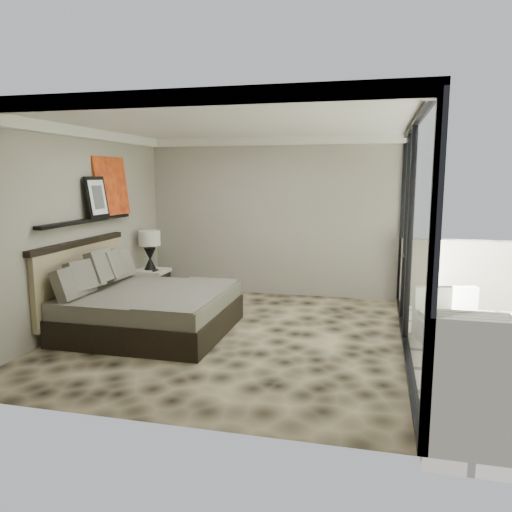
% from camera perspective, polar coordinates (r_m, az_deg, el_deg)
% --- Properties ---
extents(floor, '(5.00, 5.00, 0.00)m').
position_cam_1_polar(floor, '(6.84, -2.64, -9.03)').
color(floor, black).
rests_on(floor, ground).
extents(ceiling, '(4.50, 5.00, 0.02)m').
position_cam_1_polar(ceiling, '(6.53, -2.83, 14.92)').
color(ceiling, silver).
rests_on(ceiling, back_wall).
extents(back_wall, '(4.50, 0.02, 2.80)m').
position_cam_1_polar(back_wall, '(8.94, 1.81, 4.44)').
color(back_wall, gray).
rests_on(back_wall, floor).
extents(left_wall, '(0.02, 5.00, 2.80)m').
position_cam_1_polar(left_wall, '(7.49, -19.43, 3.01)').
color(left_wall, gray).
rests_on(left_wall, floor).
extents(glass_wall, '(0.08, 5.00, 2.80)m').
position_cam_1_polar(glass_wall, '(6.29, 17.36, 2.04)').
color(glass_wall, white).
rests_on(glass_wall, floor).
extents(picture_ledge, '(0.12, 2.20, 0.05)m').
position_cam_1_polar(picture_ledge, '(7.53, -18.67, 3.85)').
color(picture_ledge, black).
rests_on(picture_ledge, left_wall).
extents(bed, '(2.14, 2.07, 1.18)m').
position_cam_1_polar(bed, '(7.09, -12.69, -5.66)').
color(bed, black).
rests_on(bed, floor).
extents(nightstand, '(0.69, 0.69, 0.54)m').
position_cam_1_polar(nightstand, '(8.92, -11.81, -3.11)').
color(nightstand, black).
rests_on(nightstand, floor).
extents(table_lamp, '(0.37, 0.37, 0.68)m').
position_cam_1_polar(table_lamp, '(8.83, -12.06, 1.26)').
color(table_lamp, black).
rests_on(table_lamp, nightstand).
extents(abstract_canvas, '(0.13, 0.90, 0.90)m').
position_cam_1_polar(abstract_canvas, '(8.13, -16.20, 7.68)').
color(abstract_canvas, '#B32D0F').
rests_on(abstract_canvas, picture_ledge).
extents(framed_print, '(0.11, 0.50, 0.60)m').
position_cam_1_polar(framed_print, '(7.66, -17.74, 6.42)').
color(framed_print, black).
rests_on(framed_print, picture_ledge).
extents(lounger, '(1.26, 1.87, 0.67)m').
position_cam_1_polar(lounger, '(6.60, 23.09, -8.57)').
color(lounger, silver).
rests_on(lounger, terrace_slab).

